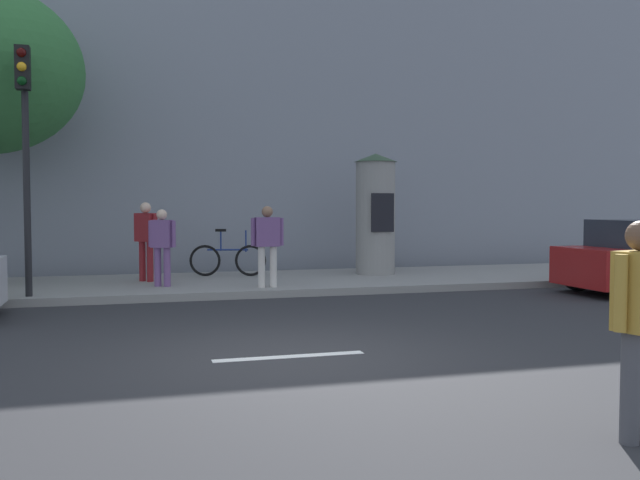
{
  "coord_description": "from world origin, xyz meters",
  "views": [
    {
      "loc": [
        -1.78,
        -7.61,
        1.75
      ],
      "look_at": [
        0.94,
        2.0,
        1.26
      ],
      "focal_mm": 37.91,
      "sensor_mm": 36.0,
      "label": 1
    }
  ],
  "objects_px": {
    "traffic_light": "(25,130)",
    "pedestrian_with_backpack": "(146,235)",
    "bicycle_leaning": "(228,259)",
    "poster_column": "(375,213)",
    "pedestrian_in_red_top": "(267,240)",
    "pedestrian_in_dark_shirt": "(640,314)",
    "pedestrian_in_light_jacket": "(162,242)"
  },
  "relations": [
    {
      "from": "pedestrian_in_light_jacket",
      "to": "poster_column",
      "type": "bearing_deg",
      "value": 14.17
    },
    {
      "from": "poster_column",
      "to": "bicycle_leaning",
      "type": "height_order",
      "value": "poster_column"
    },
    {
      "from": "poster_column",
      "to": "pedestrian_with_backpack",
      "type": "relative_size",
      "value": 1.69
    },
    {
      "from": "poster_column",
      "to": "pedestrian_in_light_jacket",
      "type": "bearing_deg",
      "value": -165.83
    },
    {
      "from": "poster_column",
      "to": "pedestrian_in_light_jacket",
      "type": "relative_size",
      "value": 1.85
    },
    {
      "from": "traffic_light",
      "to": "pedestrian_with_backpack",
      "type": "relative_size",
      "value": 2.58
    },
    {
      "from": "pedestrian_in_dark_shirt",
      "to": "pedestrian_in_light_jacket",
      "type": "distance_m",
      "value": 10.19
    },
    {
      "from": "poster_column",
      "to": "pedestrian_in_light_jacket",
      "type": "xyz_separation_m",
      "value": [
        -5.03,
        -1.27,
        -0.56
      ]
    },
    {
      "from": "pedestrian_in_red_top",
      "to": "pedestrian_in_light_jacket",
      "type": "bearing_deg",
      "value": 159.98
    },
    {
      "from": "pedestrian_in_red_top",
      "to": "pedestrian_in_dark_shirt",
      "type": "bearing_deg",
      "value": -83.64
    },
    {
      "from": "pedestrian_in_red_top",
      "to": "pedestrian_in_light_jacket",
      "type": "xyz_separation_m",
      "value": [
        -2.0,
        0.73,
        -0.06
      ]
    },
    {
      "from": "traffic_light",
      "to": "pedestrian_in_dark_shirt",
      "type": "xyz_separation_m",
      "value": [
        5.38,
        -8.72,
        -2.14
      ]
    },
    {
      "from": "pedestrian_in_red_top",
      "to": "bicycle_leaning",
      "type": "height_order",
      "value": "pedestrian_in_red_top"
    },
    {
      "from": "pedestrian_with_backpack",
      "to": "pedestrian_in_light_jacket",
      "type": "xyz_separation_m",
      "value": [
        0.29,
        -1.03,
        -0.11
      ]
    },
    {
      "from": "traffic_light",
      "to": "pedestrian_in_red_top",
      "type": "relative_size",
      "value": 2.71
    },
    {
      "from": "poster_column",
      "to": "pedestrian_in_dark_shirt",
      "type": "bearing_deg",
      "value": -100.41
    },
    {
      "from": "pedestrian_in_red_top",
      "to": "pedestrian_with_backpack",
      "type": "relative_size",
      "value": 0.95
    },
    {
      "from": "traffic_light",
      "to": "pedestrian_with_backpack",
      "type": "bearing_deg",
      "value": 44.47
    },
    {
      "from": "traffic_light",
      "to": "pedestrian_in_dark_shirt",
      "type": "bearing_deg",
      "value": -58.33
    },
    {
      "from": "pedestrian_in_dark_shirt",
      "to": "pedestrian_in_light_jacket",
      "type": "relative_size",
      "value": 1.07
    },
    {
      "from": "traffic_light",
      "to": "pedestrian_in_dark_shirt",
      "type": "height_order",
      "value": "traffic_light"
    },
    {
      "from": "pedestrian_in_dark_shirt",
      "to": "pedestrian_in_red_top",
      "type": "distance_m",
      "value": 9.06
    },
    {
      "from": "pedestrian_in_dark_shirt",
      "to": "pedestrian_in_red_top",
      "type": "xyz_separation_m",
      "value": [
        -1.0,
        9.0,
        0.14
      ]
    },
    {
      "from": "pedestrian_in_red_top",
      "to": "pedestrian_with_backpack",
      "type": "height_order",
      "value": "pedestrian_with_backpack"
    },
    {
      "from": "pedestrian_in_red_top",
      "to": "bicycle_leaning",
      "type": "distance_m",
      "value": 2.5
    },
    {
      "from": "traffic_light",
      "to": "poster_column",
      "type": "distance_m",
      "value": 7.89
    },
    {
      "from": "pedestrian_with_backpack",
      "to": "pedestrian_in_light_jacket",
      "type": "height_order",
      "value": "pedestrian_with_backpack"
    },
    {
      "from": "poster_column",
      "to": "pedestrian_with_backpack",
      "type": "xyz_separation_m",
      "value": [
        -5.32,
        -0.24,
        -0.45
      ]
    },
    {
      "from": "pedestrian_with_backpack",
      "to": "bicycle_leaning",
      "type": "bearing_deg",
      "value": 19.04
    },
    {
      "from": "poster_column",
      "to": "pedestrian_with_backpack",
      "type": "height_order",
      "value": "poster_column"
    },
    {
      "from": "traffic_light",
      "to": "pedestrian_in_red_top",
      "type": "xyz_separation_m",
      "value": [
        4.37,
        0.28,
        -1.99
      ]
    },
    {
      "from": "traffic_light",
      "to": "bicycle_leaning",
      "type": "relative_size",
      "value": 2.54
    }
  ]
}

